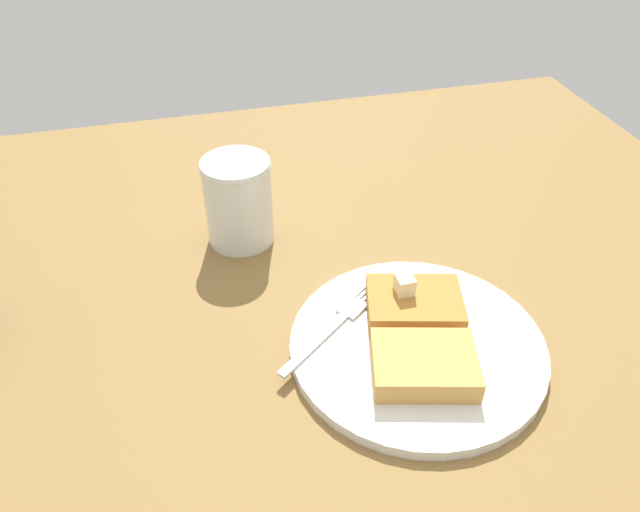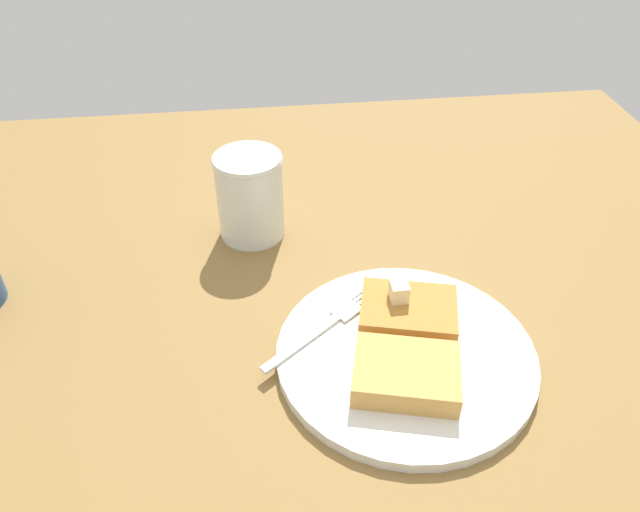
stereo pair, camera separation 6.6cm
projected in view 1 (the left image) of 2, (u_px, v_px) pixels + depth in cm
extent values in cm
cube|color=olive|center=(307.00, 402.00, 57.64)|extent=(121.57, 121.57, 2.11)
cylinder|color=silver|center=(417.00, 346.00, 60.87)|extent=(24.91, 24.91, 1.19)
torus|color=#312F32|center=(417.00, 345.00, 60.75)|extent=(24.91, 24.91, 0.80)
cube|color=#B3752F|center=(414.00, 305.00, 62.89)|extent=(9.28, 10.94, 2.39)
cube|color=tan|center=(424.00, 365.00, 56.64)|extent=(9.28, 10.94, 2.39)
cube|color=beige|center=(405.00, 285.00, 62.07)|extent=(1.93, 1.74, 1.92)
cube|color=silver|center=(314.00, 344.00, 60.04)|extent=(6.92, 8.40, 0.36)
cube|color=silver|center=(352.00, 308.00, 64.03)|extent=(3.46, 3.56, 0.36)
cube|color=silver|center=(362.00, 289.00, 66.30)|extent=(2.24, 2.71, 0.36)
cube|color=silver|center=(366.00, 291.00, 66.04)|extent=(2.24, 2.71, 0.36)
cube|color=silver|center=(371.00, 294.00, 65.77)|extent=(2.24, 2.71, 0.36)
cube|color=silver|center=(375.00, 296.00, 65.51)|extent=(2.24, 2.71, 0.36)
cylinder|color=#3C1705|center=(240.00, 213.00, 73.55)|extent=(7.26, 7.26, 7.34)
cylinder|color=silver|center=(239.00, 201.00, 72.56)|extent=(7.89, 7.89, 10.54)
torus|color=silver|center=(235.00, 165.00, 69.57)|extent=(8.07, 8.07, 0.50)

